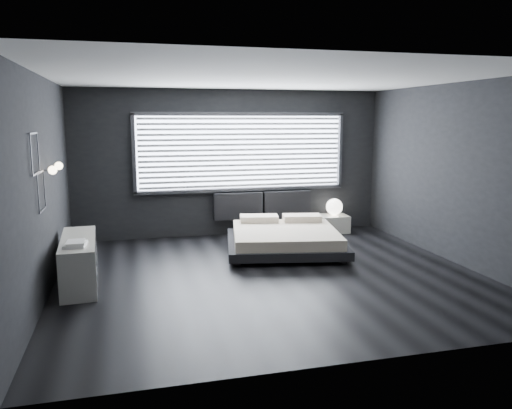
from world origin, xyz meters
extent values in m
plane|color=black|center=(0.00, 0.00, 0.00)|extent=(6.00, 6.00, 0.00)
plane|color=silver|center=(0.00, 0.00, 2.80)|extent=(6.00, 6.00, 0.00)
cube|color=black|center=(0.00, 2.75, 1.40)|extent=(6.00, 0.04, 2.80)
cube|color=black|center=(0.00, -2.75, 1.40)|extent=(6.00, 0.04, 2.80)
cube|color=black|center=(-3.00, 0.00, 1.40)|extent=(0.04, 5.50, 2.80)
cube|color=black|center=(3.00, 0.00, 1.40)|extent=(0.04, 5.50, 2.80)
cube|color=white|center=(0.20, 2.73, 1.61)|extent=(4.00, 0.02, 1.38)
cube|color=#47474C|center=(-1.84, 2.70, 1.61)|extent=(0.06, 0.08, 1.48)
cube|color=#47474C|center=(2.24, 2.70, 1.61)|extent=(0.06, 0.08, 1.48)
cube|color=#47474C|center=(0.20, 2.70, 2.34)|extent=(4.14, 0.08, 0.06)
cube|color=#47474C|center=(0.20, 2.70, 0.88)|extent=(4.14, 0.08, 0.06)
cube|color=silver|center=(0.20, 2.67, 1.61)|extent=(3.94, 0.03, 1.32)
cube|color=black|center=(0.10, 2.64, 0.57)|extent=(0.96, 0.16, 0.52)
cube|color=black|center=(1.10, 2.64, 0.57)|extent=(0.96, 0.16, 0.52)
cylinder|color=silver|center=(-2.95, 0.05, 1.60)|extent=(0.10, 0.02, 0.02)
sphere|color=#FFE5B7|center=(-2.88, 0.05, 1.60)|extent=(0.11, 0.11, 0.11)
cylinder|color=silver|center=(-2.95, 0.65, 1.60)|extent=(0.10, 0.02, 0.02)
sphere|color=#FFE5B7|center=(-2.88, 0.65, 1.60)|extent=(0.11, 0.11, 0.11)
cube|color=#47474C|center=(-2.98, -0.55, 2.08)|extent=(0.01, 0.46, 0.02)
cube|color=#47474C|center=(-2.98, -0.55, 1.62)|extent=(0.01, 0.46, 0.02)
cube|color=#47474C|center=(-2.98, -0.32, 1.85)|extent=(0.01, 0.02, 0.46)
cube|color=#47474C|center=(-2.98, -0.78, 1.85)|extent=(0.01, 0.02, 0.46)
cube|color=#47474C|center=(-2.98, -0.30, 1.61)|extent=(0.01, 0.46, 0.02)
cube|color=#47474C|center=(-2.98, -0.30, 1.15)|extent=(0.01, 0.46, 0.02)
cube|color=#47474C|center=(-2.98, -0.07, 1.38)|extent=(0.01, 0.02, 0.46)
cube|color=#47474C|center=(-2.98, -0.53, 1.38)|extent=(0.01, 0.02, 0.46)
cube|color=black|center=(-0.37, 0.61, 0.04)|extent=(0.12, 0.12, 0.07)
cube|color=black|center=(1.28, 0.30, 0.04)|extent=(0.12, 0.12, 0.07)
cube|color=black|center=(-0.08, 2.08, 0.04)|extent=(0.12, 0.12, 0.07)
cube|color=black|center=(1.56, 1.77, 0.04)|extent=(0.12, 0.12, 0.07)
cube|color=black|center=(0.60, 1.19, 0.14)|extent=(2.25, 2.18, 0.14)
cube|color=beige|center=(0.60, 1.19, 0.30)|extent=(2.02, 2.02, 0.18)
cube|color=beige|center=(0.34, 1.94, 0.45)|extent=(0.75, 0.49, 0.11)
cube|color=beige|center=(1.12, 1.79, 0.45)|extent=(0.75, 0.49, 0.11)
cube|color=silver|center=(1.99, 2.40, 0.17)|extent=(0.60, 0.50, 0.34)
sphere|color=white|center=(2.03, 2.43, 0.50)|extent=(0.33, 0.33, 0.33)
cube|color=silver|center=(-2.65, 0.27, 0.32)|extent=(0.53, 1.62, 0.64)
cube|color=#47474C|center=(-2.42, 0.29, 0.32)|extent=(0.09, 1.58, 0.62)
cube|color=white|center=(-2.64, -0.16, 0.66)|extent=(0.28, 0.36, 0.04)
cube|color=white|center=(-2.63, -0.18, 0.70)|extent=(0.22, 0.30, 0.03)
camera|label=1|loc=(-1.94, -6.72, 2.24)|focal=35.00mm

